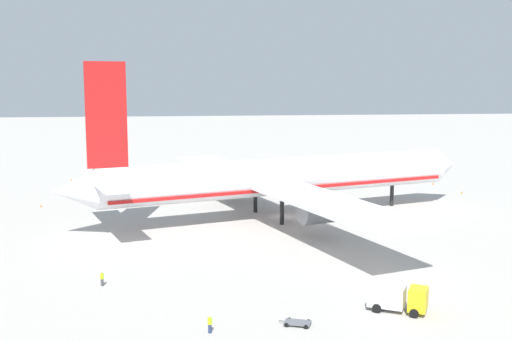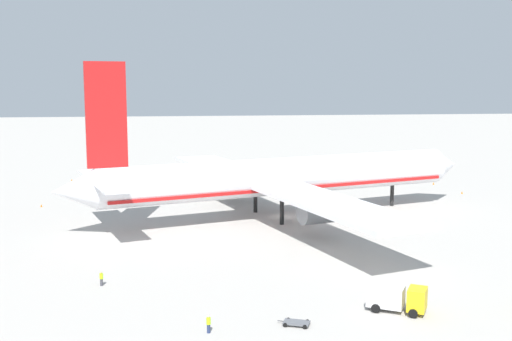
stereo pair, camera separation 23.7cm
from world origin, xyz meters
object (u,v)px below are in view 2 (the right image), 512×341
traffic_cone_1 (72,180)px  ground_worker_1 (209,324)px  traffic_cone_3 (41,206)px  service_truck_4 (397,297)px  baggage_cart_0 (296,323)px  traffic_cone_2 (462,192)px  traffic_cone_0 (434,183)px  airliner (277,177)px  ground_worker_2 (101,279)px

traffic_cone_1 → ground_worker_1: bearing=-74.0°
ground_worker_1 → traffic_cone_3: 67.31m
service_truck_4 → traffic_cone_3: 74.46m
baggage_cart_0 → service_truck_4: bearing=12.3°
ground_worker_1 → traffic_cone_2: ground_worker_1 is taller
traffic_cone_3 → traffic_cone_2: bearing=2.1°
traffic_cone_3 → traffic_cone_0: bearing=10.2°
traffic_cone_2 → airliner: bearing=-157.5°
airliner → traffic_cone_3: (-41.15, 13.86, -6.48)m
service_truck_4 → traffic_cone_1: (-45.09, 88.13, -1.17)m
service_truck_4 → ground_worker_2: size_ratio=3.73×
ground_worker_1 → traffic_cone_1: (-26.18, 91.19, -0.58)m
ground_worker_2 → traffic_cone_0: bearing=43.4°
service_truck_4 → traffic_cone_0: 81.01m
ground_worker_2 → traffic_cone_0: ground_worker_2 is taller
baggage_cart_0 → traffic_cone_0: size_ratio=5.64×
baggage_cart_0 → traffic_cone_2: 79.05m
airliner → ground_worker_2: (-25.34, -32.87, -5.92)m
airliner → service_truck_4: bearing=-83.9°
traffic_cone_3 → traffic_cone_1: bearing=88.4°
airliner → service_truck_4: size_ratio=12.05×
airliner → service_truck_4: (4.78, -44.73, -5.31)m
airliner → traffic_cone_3: 43.90m
traffic_cone_1 → traffic_cone_2: same height
ground_worker_2 → traffic_cone_2: ground_worker_2 is taller
airliner → traffic_cone_2: (40.69, 16.86, -6.48)m
service_truck_4 → ground_worker_2: (-30.12, 11.87, -0.61)m
ground_worker_1 → traffic_cone_2: (54.82, 64.65, -0.58)m
traffic_cone_0 → baggage_cart_0: bearing=-121.0°
traffic_cone_0 → traffic_cone_1: (-79.85, 14.97, 0.00)m
service_truck_4 → ground_worker_1: 19.17m
airliner → traffic_cone_3: size_ratio=134.58×
airliner → traffic_cone_2: airliner is taller
traffic_cone_2 → ground_worker_2: bearing=-143.0°
ground_worker_2 → ground_worker_1: bearing=-53.1°
airliner → ground_worker_1: (-14.13, -47.79, -5.90)m
service_truck_4 → traffic_cone_2: service_truck_4 is taller
ground_worker_1 → traffic_cone_0: bearing=54.9°
traffic_cone_0 → traffic_cone_1: size_ratio=1.00×
traffic_cone_1 → traffic_cone_3: same height
ground_worker_2 → airliner: bearing=52.4°
service_truck_4 → baggage_cart_0: size_ratio=1.98×
ground_worker_2 → traffic_cone_3: (-15.81, 46.72, -0.56)m
airliner → traffic_cone_3: airliner is taller
ground_worker_1 → traffic_cone_0: ground_worker_1 is taller
baggage_cart_0 → ground_worker_1: 8.35m
ground_worker_1 → ground_worker_2: size_ratio=1.02×
airliner → traffic_cone_0: (39.54, 28.43, -6.48)m
baggage_cart_0 → ground_worker_2: bearing=144.0°
baggage_cart_0 → traffic_cone_1: traffic_cone_1 is taller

